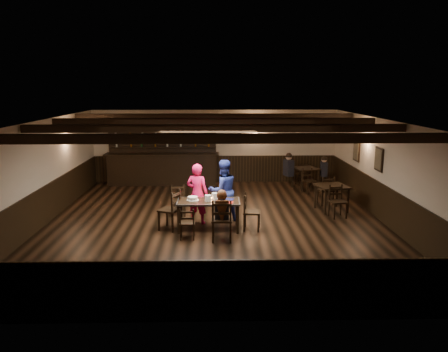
{
  "coord_description": "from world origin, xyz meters",
  "views": [
    {
      "loc": [
        -0.02,
        -11.14,
        3.57
      ],
      "look_at": [
        0.23,
        0.2,
        1.22
      ],
      "focal_mm": 35.0,
      "sensor_mm": 36.0,
      "label": 1
    }
  ],
  "objects_px": {
    "cake": "(193,199)",
    "bar_counter": "(163,164)",
    "woman_pink": "(197,194)",
    "man_blue": "(223,191)",
    "dining_table": "(208,204)",
    "chair_near_right": "(222,217)",
    "chair_near_left": "(187,221)"
  },
  "relations": [
    {
      "from": "cake",
      "to": "chair_near_right",
      "type": "bearing_deg",
      "value": -52.77
    },
    {
      "from": "bar_counter",
      "to": "dining_table",
      "type": "bearing_deg",
      "value": -71.68
    },
    {
      "from": "chair_near_left",
      "to": "man_blue",
      "type": "bearing_deg",
      "value": 59.1
    },
    {
      "from": "chair_near_right",
      "to": "man_blue",
      "type": "relative_size",
      "value": 0.61
    },
    {
      "from": "dining_table",
      "to": "man_blue",
      "type": "xyz_separation_m",
      "value": [
        0.38,
        0.73,
        0.16
      ]
    },
    {
      "from": "chair_near_right",
      "to": "dining_table",
      "type": "bearing_deg",
      "value": 109.81
    },
    {
      "from": "dining_table",
      "to": "woman_pink",
      "type": "distance_m",
      "value": 0.63
    },
    {
      "from": "woman_pink",
      "to": "man_blue",
      "type": "bearing_deg",
      "value": -145.22
    },
    {
      "from": "woman_pink",
      "to": "bar_counter",
      "type": "bearing_deg",
      "value": -54.56
    },
    {
      "from": "woman_pink",
      "to": "man_blue",
      "type": "xyz_separation_m",
      "value": [
        0.67,
        0.2,
        0.03
      ]
    },
    {
      "from": "chair_near_left",
      "to": "chair_near_right",
      "type": "xyz_separation_m",
      "value": [
        0.81,
        -0.16,
        0.14
      ]
    },
    {
      "from": "chair_near_right",
      "to": "man_blue",
      "type": "distance_m",
      "value": 1.64
    },
    {
      "from": "dining_table",
      "to": "woman_pink",
      "type": "xyz_separation_m",
      "value": [
        -0.3,
        0.54,
        0.13
      ]
    },
    {
      "from": "chair_near_left",
      "to": "chair_near_right",
      "type": "bearing_deg",
      "value": -11.22
    },
    {
      "from": "dining_table",
      "to": "cake",
      "type": "bearing_deg",
      "value": 172.31
    },
    {
      "from": "dining_table",
      "to": "chair_near_right",
      "type": "distance_m",
      "value": 0.94
    },
    {
      "from": "chair_near_left",
      "to": "woman_pink",
      "type": "xyz_separation_m",
      "value": [
        0.2,
        1.26,
        0.35
      ]
    },
    {
      "from": "bar_counter",
      "to": "chair_near_left",
      "type": "bearing_deg",
      "value": -78.17
    },
    {
      "from": "bar_counter",
      "to": "chair_near_right",
      "type": "bearing_deg",
      "value": -71.47
    },
    {
      "from": "cake",
      "to": "bar_counter",
      "type": "bearing_deg",
      "value": 104.54
    },
    {
      "from": "chair_near_right",
      "to": "cake",
      "type": "relative_size",
      "value": 3.35
    },
    {
      "from": "chair_near_right",
      "to": "bar_counter",
      "type": "xyz_separation_m",
      "value": [
        -2.07,
        6.19,
        0.13
      ]
    },
    {
      "from": "dining_table",
      "to": "cake",
      "type": "xyz_separation_m",
      "value": [
        -0.39,
        0.05,
        0.12
      ]
    },
    {
      "from": "man_blue",
      "to": "bar_counter",
      "type": "distance_m",
      "value": 5.05
    },
    {
      "from": "woman_pink",
      "to": "bar_counter",
      "type": "xyz_separation_m",
      "value": [
        -1.46,
        4.77,
        -0.07
      ]
    },
    {
      "from": "chair_near_left",
      "to": "cake",
      "type": "bearing_deg",
      "value": 82.68
    },
    {
      "from": "chair_near_left",
      "to": "man_blue",
      "type": "xyz_separation_m",
      "value": [
        0.87,
        1.46,
        0.38
      ]
    },
    {
      "from": "dining_table",
      "to": "bar_counter",
      "type": "relative_size",
      "value": 0.38
    },
    {
      "from": "man_blue",
      "to": "cake",
      "type": "height_order",
      "value": "man_blue"
    },
    {
      "from": "chair_near_left",
      "to": "bar_counter",
      "type": "relative_size",
      "value": 0.19
    },
    {
      "from": "dining_table",
      "to": "man_blue",
      "type": "distance_m",
      "value": 0.84
    },
    {
      "from": "man_blue",
      "to": "chair_near_right",
      "type": "bearing_deg",
      "value": 66.58
    }
  ]
}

